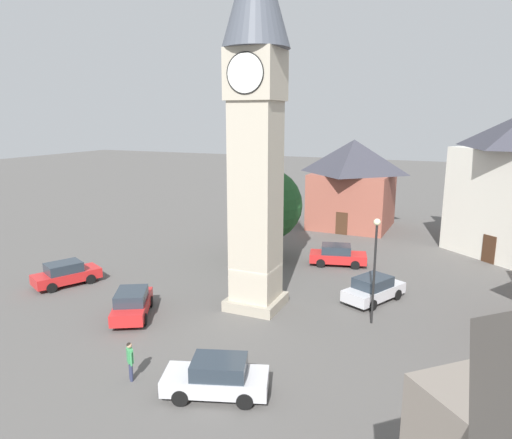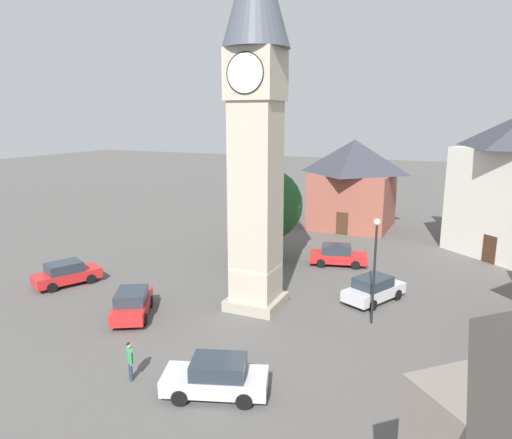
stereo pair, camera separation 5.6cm
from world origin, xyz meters
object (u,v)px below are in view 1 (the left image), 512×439
Objects in this scene: car_blue_kerb at (217,377)px; car_silver_kerb at (132,303)px; pedestrian at (130,358)px; lamp_post at (375,256)px; car_red_corner at (66,274)px; clock_tower at (256,93)px; car_white_side at (338,255)px; tree at (266,205)px; car_black_far at (374,289)px; building_terrace_right at (353,183)px.

car_silver_kerb is at bearing 149.20° from car_blue_kerb.
lamp_post reaches higher than pedestrian.
clock_tower is at bearing 7.99° from car_red_corner.
car_blue_kerb and car_silver_kerb have the same top height.
car_red_corner is at bearing -143.31° from car_white_side.
car_white_side is at bearing 59.28° from car_silver_kerb.
tree is at bearing 138.69° from lamp_post.
pedestrian is at bearing -121.19° from car_black_far.
car_blue_kerb is (2.13, -8.64, -11.16)m from clock_tower.
tree is (-3.07, 8.87, -7.69)m from clock_tower.
car_white_side is (2.39, 9.47, -11.16)m from clock_tower.
building_terrace_right reaches higher than lamp_post.
building_terrace_right is at bearing 76.74° from car_silver_kerb.
car_blue_kerb is 31.10m from building_terrace_right.
lamp_post is (8.14, 9.60, 2.73)m from pedestrian.
car_silver_kerb is 13.27m from lamp_post.
car_black_far is (3.67, -5.93, 0.00)m from car_white_side.
car_black_far is at bearing -58.29° from car_white_side.
lamp_post is at bearing 49.68° from pedestrian.
car_blue_kerb is 18.11m from car_white_side.
car_silver_kerb and car_white_side have the same top height.
car_blue_kerb is 1.00× the size of car_black_far.
lamp_post is (6.52, 0.44, -8.18)m from clock_tower.
car_blue_kerb is 1.01× the size of car_silver_kerb.
car_blue_kerb is at bearing -76.14° from clock_tower.
lamp_post is at bearing 64.23° from car_blue_kerb.
car_red_corner is 1.00× the size of car_black_far.
clock_tower is 4.62× the size of car_white_side.
car_silver_kerb is 1.00× the size of car_white_side.
lamp_post is at bearing -65.44° from car_white_side.
pedestrian is at bearing -93.98° from building_terrace_right.
tree is at bearing 106.55° from car_blue_kerb.
lamp_post is (5.96, -21.76, -0.66)m from building_terrace_right.
car_silver_kerb and car_red_corner have the same top height.
car_silver_kerb is at bearing -144.44° from clock_tower.
pedestrian is at bearing -85.42° from tree.
tree is (-5.20, 17.51, 3.46)m from car_blue_kerb.
tree is at bearing 78.79° from car_silver_kerb.
tree is at bearing 94.58° from pedestrian.
building_terrace_right is (0.55, 22.20, -7.52)m from clock_tower.
car_blue_kerb is at bearing -30.80° from car_silver_kerb.
car_red_corner is 13.31m from pedestrian.
pedestrian reaches higher than car_silver_kerb.
car_red_corner is at bearing -172.01° from clock_tower.
car_blue_kerb is at bearing -24.80° from car_red_corner.
tree reaches higher than car_blue_kerb.
pedestrian is (-4.02, -18.62, 0.25)m from car_white_side.
clock_tower reaches higher than car_black_far.
car_white_side is 0.99× the size of car_black_far.
car_white_side is at bearing -81.79° from building_terrace_right.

